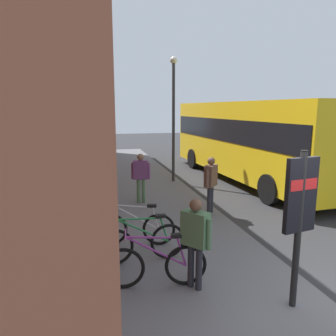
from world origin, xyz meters
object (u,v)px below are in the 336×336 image
Objects in this scene: bicycle_far_end at (143,243)px; street_lamp at (173,109)px; pedestrian_near_bus at (211,179)px; city_bus at (249,136)px; pedestrian_by_facade at (141,173)px; bicycle_mid_rack at (155,265)px; bicycle_by_door at (135,228)px; pedestrian_crossing_street at (195,234)px; transit_info_sign at (300,205)px.

street_lamp is (6.69, -2.39, 2.56)m from bicycle_far_end.
bicycle_far_end is 1.08× the size of pedestrian_near_bus.
pedestrian_by_facade is at bearing 117.41° from city_bus.
bicycle_far_end is 7.55m from street_lamp.
city_bus is (7.56, -5.63, 1.41)m from bicycle_mid_rack.
street_lamp is at bearing -19.66° from bicycle_far_end.
bicycle_by_door is 2.15m from pedestrian_crossing_street.
transit_info_sign reaches higher than pedestrian_near_bus.
bicycle_by_door is 0.35× the size of street_lamp.
transit_info_sign is at bearing 175.25° from pedestrian_near_bus.
bicycle_by_door is 2.96m from pedestrian_near_bus.
bicycle_mid_rack is 1.08× the size of pedestrian_near_bus.
city_bus is (5.80, -5.72, 1.41)m from bicycle_by_door.
street_lamp is at bearing -12.22° from pedestrian_crossing_street.
pedestrian_crossing_street is (0.83, 1.30, -0.65)m from transit_info_sign.
bicycle_mid_rack is 0.96m from bicycle_far_end.
bicycle_far_end is (0.96, 0.06, 0.00)m from bicycle_mid_rack.
bicycle_mid_rack is at bearing 173.69° from pedestrian_by_facade.
street_lamp reaches higher than bicycle_by_door.
bicycle_by_door is at bearing 36.02° from transit_info_sign.
pedestrian_by_facade reaches higher than bicycle_far_end.
city_bus reaches higher than bicycle_far_end.
pedestrian_by_facade is 2.32m from pedestrian_near_bus.
city_bus reaches higher than bicycle_by_door.
pedestrian_crossing_street is at bearing -159.78° from bicycle_by_door.
city_bus is 5.79m from pedestrian_by_facade.
pedestrian_crossing_street reaches higher than bicycle_by_door.
transit_info_sign is at bearing -122.47° from pedestrian_crossing_street.
street_lamp reaches higher than transit_info_sign.
street_lamp reaches higher than bicycle_mid_rack.
pedestrian_by_facade is at bearing -6.31° from bicycle_mid_rack.
bicycle_by_door is 1.06× the size of pedestrian_near_bus.
pedestrian_near_bus reaches higher than bicycle_mid_rack.
transit_info_sign is at bearing -166.83° from pedestrian_by_facade.
bicycle_by_door is (1.76, 0.09, 0.00)m from bicycle_mid_rack.
bicycle_mid_rack is at bearing 62.22° from transit_info_sign.
bicycle_far_end is 1.12× the size of pedestrian_by_facade.
pedestrian_near_bus is at bearing -130.87° from pedestrian_by_facade.
pedestrian_by_facade is 3.81m from street_lamp.
pedestrian_near_bus is at bearing 179.63° from street_lamp.
street_lamp is (0.09, 3.30, 1.15)m from city_bus.
bicycle_by_door is 1.11× the size of pedestrian_crossing_street.
pedestrian_by_facade is (3.16, -0.63, 0.58)m from bicycle_by_door.
pedestrian_near_bus is at bearing 141.33° from city_bus.
pedestrian_crossing_street reaches higher than bicycle_mid_rack.
street_lamp reaches higher than bicycle_far_end.
pedestrian_crossing_street is at bearing 147.19° from city_bus.
street_lamp is (7.65, -2.33, 2.56)m from bicycle_mid_rack.
transit_info_sign is at bearing 156.70° from city_bus.
street_lamp is (5.89, -2.42, 2.56)m from bicycle_by_door.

